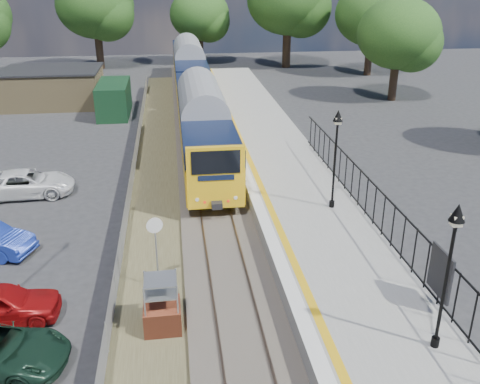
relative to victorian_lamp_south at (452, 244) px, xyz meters
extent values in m
plane|color=#2D2D30|center=(-5.50, 4.00, -4.30)|extent=(120.00, 120.00, 0.00)
cube|color=#473F38|center=(-5.50, 14.00, -4.20)|extent=(3.40, 80.00, 0.20)
cube|color=#4C472D|center=(-8.40, 12.00, -4.27)|extent=(2.60, 70.00, 0.06)
cube|color=brown|center=(-6.22, 14.00, -4.08)|extent=(0.07, 80.00, 0.14)
cube|color=brown|center=(-4.78, 14.00, -4.08)|extent=(0.07, 80.00, 0.14)
cube|color=gray|center=(-1.30, 12.00, -3.85)|extent=(5.00, 70.00, 0.90)
cube|color=silver|center=(-3.55, 12.00, -3.39)|extent=(0.50, 70.00, 0.01)
cube|color=yellow|center=(-3.05, 12.00, -3.39)|extent=(0.30, 70.00, 0.01)
cylinder|color=black|center=(0.00, 0.00, -3.25)|extent=(0.24, 0.24, 0.30)
cylinder|color=black|center=(0.00, 0.00, -1.40)|extent=(0.10, 0.10, 3.70)
cube|color=black|center=(0.00, 0.00, 0.55)|extent=(0.08, 0.08, 0.30)
cube|color=beige|center=(0.00, 0.00, 0.72)|extent=(0.26, 0.26, 0.30)
cone|color=black|center=(0.00, 0.00, 0.95)|extent=(0.44, 0.44, 0.50)
cylinder|color=black|center=(-0.20, 10.00, -3.25)|extent=(0.24, 0.24, 0.30)
cylinder|color=black|center=(-0.20, 10.00, -1.40)|extent=(0.10, 0.10, 3.70)
cube|color=black|center=(-0.20, 10.00, 0.55)|extent=(0.08, 0.08, 0.30)
cube|color=beige|center=(-0.20, 10.00, 0.72)|extent=(0.26, 0.26, 0.30)
cone|color=black|center=(-0.20, 10.00, 0.95)|extent=(0.44, 0.44, 0.50)
cube|color=black|center=(1.05, 6.50, -1.65)|extent=(0.05, 26.00, 0.05)
cube|color=black|center=(1.00, 2.00, -2.20)|extent=(0.08, 1.40, 1.60)
cube|color=#958054|center=(-17.50, 36.00, -2.80)|extent=(8.00, 6.00, 3.00)
cube|color=black|center=(-17.50, 36.00, -1.25)|extent=(8.20, 6.20, 0.15)
cube|color=#14371B|center=(-12.00, 32.00, -3.00)|extent=(2.40, 6.00, 2.60)
cylinder|color=#332319|center=(-15.50, 54.00, -2.37)|extent=(0.88, 0.88, 3.85)
ellipsoid|color=#234E1A|center=(-15.50, 54.00, 2.85)|extent=(8.80, 8.80, 7.48)
cylinder|color=#332319|center=(-3.50, 56.00, -2.72)|extent=(0.72, 0.72, 3.15)
ellipsoid|color=#234E1A|center=(-3.50, 56.00, 1.55)|extent=(7.20, 7.20, 6.12)
cylinder|color=#332319|center=(6.50, 52.00, -2.20)|extent=(0.96, 0.96, 4.20)
cylinder|color=#332319|center=(14.50, 46.00, -2.55)|extent=(0.80, 0.80, 3.50)
ellipsoid|color=#234E1A|center=(14.50, 46.00, 2.20)|extent=(8.00, 8.00, 6.80)
cylinder|color=#332319|center=(12.50, 34.00, -2.72)|extent=(0.72, 0.72, 3.15)
ellipsoid|color=#234E1A|center=(12.50, 34.00, 1.55)|extent=(7.20, 7.20, 6.12)
cube|color=yellow|center=(-5.50, 21.04, -2.61)|extent=(2.80, 20.00, 1.90)
cube|color=#0E1733|center=(-5.50, 21.04, -1.31)|extent=(2.82, 20.00, 0.90)
cube|color=black|center=(-5.50, 21.04, -1.31)|extent=(2.82, 18.00, 0.70)
cube|color=black|center=(-5.50, 21.04, -3.79)|extent=(2.00, 18.00, 0.45)
cube|color=yellow|center=(-5.50, 41.64, -2.61)|extent=(2.80, 20.00, 1.90)
cube|color=#0E1733|center=(-5.50, 41.64, -1.31)|extent=(2.82, 20.00, 0.90)
cube|color=black|center=(-5.50, 41.64, -1.31)|extent=(2.82, 18.00, 0.70)
cube|color=black|center=(-5.50, 41.64, -3.79)|extent=(2.00, 18.00, 0.45)
cube|color=black|center=(-5.50, 10.83, -1.26)|extent=(2.24, 0.04, 1.10)
cube|color=brown|center=(-8.00, 3.04, -3.83)|extent=(1.25, 1.25, 0.94)
cylinder|color=#999EA3|center=(-8.17, 5.50, -2.95)|extent=(0.06, 0.06, 2.69)
cylinder|color=silver|center=(-8.17, 5.45, -1.61)|extent=(0.59, 0.17, 0.60)
imported|color=#9F0E10|center=(-13.46, 4.20, -3.62)|extent=(4.01, 1.70, 1.35)
imported|color=white|center=(-15.18, 15.39, -3.61)|extent=(5.03, 2.51, 1.37)
camera|label=1|loc=(-7.32, -11.89, 6.93)|focal=40.00mm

